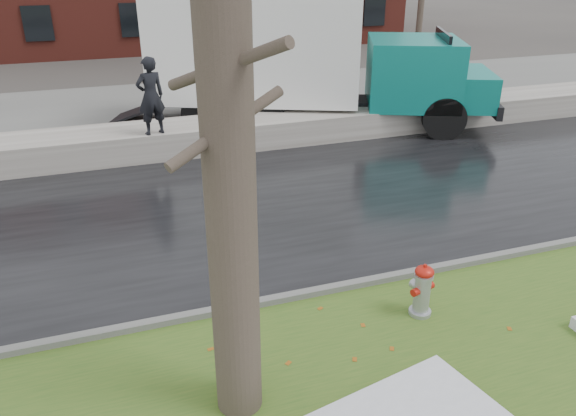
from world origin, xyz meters
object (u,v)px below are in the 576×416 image
object	(u,v)px
fire_hydrant	(422,288)
tree	(227,134)
box_truck	(297,58)
worker	(151,96)

from	to	relation	value
fire_hydrant	tree	bearing A→B (deg)	179.68
tree	box_truck	size ratio (longest dim) A/B	0.58
worker	tree	bearing A→B (deg)	73.50
box_truck	worker	xyz separation A→B (m)	(-4.56, -1.98, -0.34)
fire_hydrant	box_truck	xyz separation A→B (m)	(1.67, 10.07, 1.56)
worker	fire_hydrant	bearing A→B (deg)	93.91
box_truck	worker	size ratio (longest dim) A/B	5.94
fire_hydrant	tree	distance (m)	4.28
fire_hydrant	worker	xyz separation A→B (m)	(-2.89, 8.09, 1.22)
tree	box_truck	xyz separation A→B (m)	(4.68, 10.96, -1.35)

